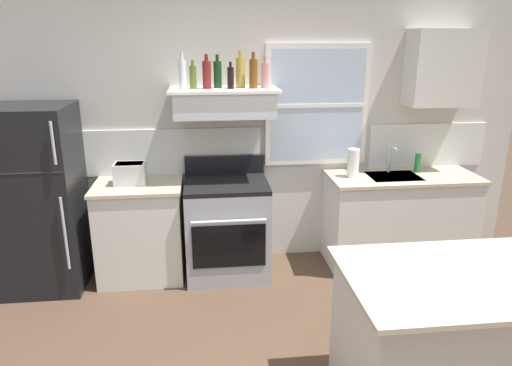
{
  "coord_description": "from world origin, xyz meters",
  "views": [
    {
      "loc": [
        -0.44,
        -2.24,
        2.18
      ],
      "look_at": [
        -0.05,
        1.2,
        1.1
      ],
      "focal_mm": 33.01,
      "sensor_mm": 36.0,
      "label": 1
    }
  ],
  "objects_px": {
    "bottle_amber_wine": "(253,73)",
    "bottle_rose_pink": "(265,75)",
    "dish_soap_bottle": "(417,163)",
    "toaster": "(130,173)",
    "bottle_red_label_wine": "(207,74)",
    "bottle_olive_oil_square": "(193,77)",
    "bottle_champagne_gold_foil": "(241,72)",
    "paper_towel_roll": "(353,163)",
    "kitchen_island": "(459,343)",
    "refrigerator": "(38,199)",
    "bottle_dark_green_wine": "(218,74)",
    "bottle_balsamic_dark": "(231,78)",
    "bottle_clear_tall": "(183,74)",
    "stove_range": "(227,227)"
  },
  "relations": [
    {
      "from": "bottle_balsamic_dark",
      "to": "kitchen_island",
      "type": "relative_size",
      "value": 0.16
    },
    {
      "from": "bottle_red_label_wine",
      "to": "bottle_champagne_gold_foil",
      "type": "bearing_deg",
      "value": 10.46
    },
    {
      "from": "bottle_red_label_wine",
      "to": "paper_towel_roll",
      "type": "relative_size",
      "value": 1.08
    },
    {
      "from": "bottle_balsamic_dark",
      "to": "paper_towel_roll",
      "type": "bearing_deg",
      "value": -0.2
    },
    {
      "from": "bottle_olive_oil_square",
      "to": "bottle_red_label_wine",
      "type": "relative_size",
      "value": 0.83
    },
    {
      "from": "bottle_olive_oil_square",
      "to": "bottle_champagne_gold_foil",
      "type": "distance_m",
      "value": 0.42
    },
    {
      "from": "bottle_dark_green_wine",
      "to": "toaster",
      "type": "bearing_deg",
      "value": -173.54
    },
    {
      "from": "toaster",
      "to": "bottle_amber_wine",
      "type": "relative_size",
      "value": 0.96
    },
    {
      "from": "paper_towel_roll",
      "to": "stove_range",
      "type": "bearing_deg",
      "value": -178.21
    },
    {
      "from": "bottle_amber_wine",
      "to": "paper_towel_roll",
      "type": "relative_size",
      "value": 1.15
    },
    {
      "from": "kitchen_island",
      "to": "bottle_red_label_wine",
      "type": "bearing_deg",
      "value": 125.44
    },
    {
      "from": "toaster",
      "to": "paper_towel_roll",
      "type": "relative_size",
      "value": 1.1
    },
    {
      "from": "bottle_balsamic_dark",
      "to": "dish_soap_bottle",
      "type": "bearing_deg",
      "value": 3.02
    },
    {
      "from": "bottle_amber_wine",
      "to": "bottle_rose_pink",
      "type": "relative_size",
      "value": 1.16
    },
    {
      "from": "bottle_balsamic_dark",
      "to": "bottle_amber_wine",
      "type": "bearing_deg",
      "value": 8.25
    },
    {
      "from": "bottle_dark_green_wine",
      "to": "bottle_rose_pink",
      "type": "distance_m",
      "value": 0.42
    },
    {
      "from": "toaster",
      "to": "bottle_dark_green_wine",
      "type": "height_order",
      "value": "bottle_dark_green_wine"
    },
    {
      "from": "bottle_rose_pink",
      "to": "kitchen_island",
      "type": "distance_m",
      "value": 2.58
    },
    {
      "from": "bottle_red_label_wine",
      "to": "bottle_rose_pink",
      "type": "relative_size",
      "value": 1.09
    },
    {
      "from": "bottle_red_label_wine",
      "to": "dish_soap_bottle",
      "type": "relative_size",
      "value": 1.62
    },
    {
      "from": "stove_range",
      "to": "paper_towel_roll",
      "type": "relative_size",
      "value": 4.04
    },
    {
      "from": "toaster",
      "to": "bottle_olive_oil_square",
      "type": "relative_size",
      "value": 1.23
    },
    {
      "from": "bottle_red_label_wine",
      "to": "bottle_champagne_gold_foil",
      "type": "relative_size",
      "value": 0.91
    },
    {
      "from": "bottle_clear_tall",
      "to": "bottle_rose_pink",
      "type": "xyz_separation_m",
      "value": [
        0.72,
        0.01,
        -0.02
      ]
    },
    {
      "from": "bottle_rose_pink",
      "to": "paper_towel_roll",
      "type": "relative_size",
      "value": 0.99
    },
    {
      "from": "toaster",
      "to": "kitchen_island",
      "type": "height_order",
      "value": "toaster"
    },
    {
      "from": "bottle_red_label_wine",
      "to": "bottle_balsamic_dark",
      "type": "height_order",
      "value": "bottle_red_label_wine"
    },
    {
      "from": "bottle_balsamic_dark",
      "to": "bottle_champagne_gold_foil",
      "type": "distance_m",
      "value": 0.14
    },
    {
      "from": "bottle_amber_wine",
      "to": "kitchen_island",
      "type": "height_order",
      "value": "bottle_amber_wine"
    },
    {
      "from": "refrigerator",
      "to": "toaster",
      "type": "xyz_separation_m",
      "value": [
        0.79,
        0.07,
        0.19
      ]
    },
    {
      "from": "refrigerator",
      "to": "kitchen_island",
      "type": "relative_size",
      "value": 1.17
    },
    {
      "from": "toaster",
      "to": "bottle_red_label_wine",
      "type": "xyz_separation_m",
      "value": [
        0.71,
        0.03,
        0.86
      ]
    },
    {
      "from": "stove_range",
      "to": "bottle_dark_green_wine",
      "type": "distance_m",
      "value": 1.41
    },
    {
      "from": "bottle_dark_green_wine",
      "to": "paper_towel_roll",
      "type": "relative_size",
      "value": 1.06
    },
    {
      "from": "refrigerator",
      "to": "bottle_rose_pink",
      "type": "distance_m",
      "value": 2.27
    },
    {
      "from": "bottle_olive_oil_square",
      "to": "paper_towel_roll",
      "type": "relative_size",
      "value": 0.89
    },
    {
      "from": "toaster",
      "to": "bottle_olive_oil_square",
      "type": "xyz_separation_m",
      "value": [
        0.59,
        0.04,
        0.84
      ]
    },
    {
      "from": "bottle_clear_tall",
      "to": "paper_towel_roll",
      "type": "bearing_deg",
      "value": -1.03
    },
    {
      "from": "bottle_olive_oil_square",
      "to": "bottle_rose_pink",
      "type": "distance_m",
      "value": 0.63
    },
    {
      "from": "bottle_rose_pink",
      "to": "bottle_champagne_gold_foil",
      "type": "bearing_deg",
      "value": 163.62
    },
    {
      "from": "refrigerator",
      "to": "stove_range",
      "type": "distance_m",
      "value": 1.69
    },
    {
      "from": "bottle_rose_pink",
      "to": "bottle_amber_wine",
      "type": "bearing_deg",
      "value": -175.9
    },
    {
      "from": "bottle_rose_pink",
      "to": "dish_soap_bottle",
      "type": "relative_size",
      "value": 1.48
    },
    {
      "from": "toaster",
      "to": "bottle_amber_wine",
      "type": "xyz_separation_m",
      "value": [
        1.12,
        0.02,
        0.87
      ]
    },
    {
      "from": "paper_towel_roll",
      "to": "dish_soap_bottle",
      "type": "bearing_deg",
      "value": 8.34
    },
    {
      "from": "bottle_red_label_wine",
      "to": "paper_towel_roll",
      "type": "height_order",
      "value": "bottle_red_label_wine"
    },
    {
      "from": "bottle_dark_green_wine",
      "to": "bottle_balsamic_dark",
      "type": "xyz_separation_m",
      "value": [
        0.11,
        -0.1,
        -0.02
      ]
    },
    {
      "from": "refrigerator",
      "to": "bottle_red_label_wine",
      "type": "xyz_separation_m",
      "value": [
        1.5,
        0.11,
        1.05
      ]
    },
    {
      "from": "refrigerator",
      "to": "bottle_dark_green_wine",
      "type": "distance_m",
      "value": 1.92
    },
    {
      "from": "bottle_red_label_wine",
      "to": "bottle_champagne_gold_foil",
      "type": "xyz_separation_m",
      "value": [
        0.3,
        0.06,
        0.01
      ]
    }
  ]
}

